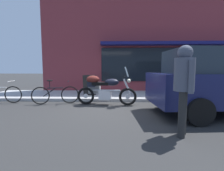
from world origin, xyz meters
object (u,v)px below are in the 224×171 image
(pedestrian_walking, at_px, (184,80))
(touring_motorcycle, at_px, (103,88))
(sandwich_board_sign, at_px, (90,85))
(parked_bicycle, at_px, (55,94))

(pedestrian_walking, bearing_deg, touring_motorcycle, 122.77)
(touring_motorcycle, relative_size, pedestrian_walking, 1.24)
(touring_motorcycle, height_order, sandwich_board_sign, touring_motorcycle)
(touring_motorcycle, distance_m, pedestrian_walking, 3.37)
(pedestrian_walking, xyz_separation_m, sandwich_board_sign, (-2.54, 4.23, -0.53))
(parked_bicycle, height_order, pedestrian_walking, pedestrian_walking)
(touring_motorcycle, xyz_separation_m, parked_bicycle, (-1.82, 0.08, -0.24))
(parked_bicycle, xyz_separation_m, sandwich_board_sign, (1.08, 1.35, 0.22))
(touring_motorcycle, height_order, parked_bicycle, touring_motorcycle)
(parked_bicycle, distance_m, sandwich_board_sign, 1.75)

